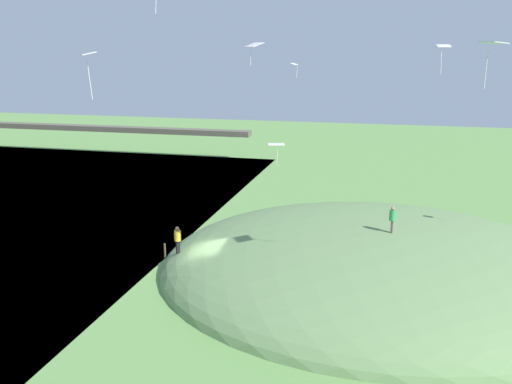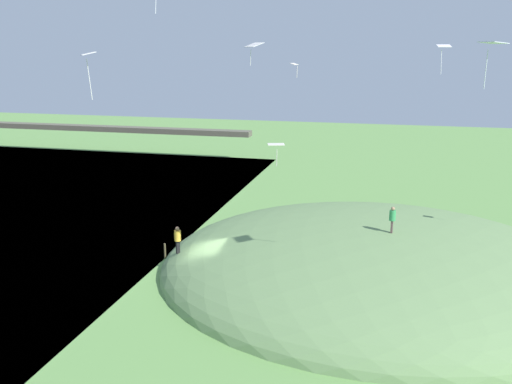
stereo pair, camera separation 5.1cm
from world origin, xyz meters
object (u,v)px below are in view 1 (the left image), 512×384
Objects in this scene: mooring_post at (165,251)px; person_near_shore at (178,237)px; person_on_hilltop at (392,216)px; kite_6 at (444,48)px; kite_12 at (493,45)px; kite_9 at (294,65)px; kite_10 at (254,45)px; kite_11 at (276,145)px; kite_7 at (89,57)px.

person_near_shore is at bearing -49.45° from mooring_post.
person_on_hilltop is 0.92× the size of kite_6.
person_on_hilltop is 0.82× the size of kite_12.
kite_6 is 10.97m from kite_12.
kite_9 is at bearing 123.34° from kite_12.
kite_9 is at bearing 146.34° from kite_6.
mooring_post is at bearing -170.11° from kite_6.
kite_10 is (-0.83, -9.62, 1.44)m from kite_9.
kite_6 is 1.61× the size of kite_9.
kite_12 reaches higher than kite_9.
kite_10 is 0.70× the size of kite_12.
mooring_post is at bearing 149.63° from kite_11.
kite_6 is 13.12m from kite_11.
mooring_post is at bearing -100.26° from person_near_shore.
mooring_post is at bearing 157.62° from kite_12.
kite_6 reaches higher than kite_9.
kite_10 is 15.14m from kite_12.
person_on_hilltop is 1.53× the size of mooring_post.
person_near_shore is 17.07m from kite_9.
person_on_hilltop is at bearing 37.09° from kite_11.
kite_12 is (3.67, -7.30, 10.10)m from person_on_hilltop.
kite_6 reaches higher than person_near_shore.
person_on_hilltop is 1.17× the size of kite_10.
kite_6 is (15.85, 5.30, 11.83)m from person_near_shore.
kite_12 reaches higher than person_on_hilltop.
kite_12 is (1.22, -10.90, 0.12)m from kite_6.
kite_6 is 12.79m from kite_9.
kite_11 is (2.68, -5.79, -5.21)m from kite_10.
person_near_shore is 10.28m from kite_11.
kite_6 reaches higher than mooring_post.
person_on_hilltop is 15.76m from mooring_post.
kite_9 is (6.11, 20.29, -0.88)m from kite_7.
person_near_shore is 1.67× the size of mooring_post.
kite_6 is at bearing 38.42° from kite_7.
kite_12 reaches higher than kite_6.
kite_7 is at bearing -148.48° from kite_11.
person_near_shore is 21.58m from kite_12.
kite_6 is (2.45, 3.61, 9.99)m from person_on_hilltop.
kite_12 is (12.65, -8.33, -0.03)m from kite_10.
kite_10 reaches higher than mooring_post.
kite_6 is at bearing 43.73° from kite_11.
kite_11 is at bearing 31.52° from kite_7.
kite_7 is at bearing 33.09° from person_near_shore.
mooring_post is at bearing -85.13° from person_on_hilltop.
kite_12 is at bearing -33.38° from kite_10.
person_near_shore is at bearing -148.31° from kite_10.
kite_12 is (17.92, 2.34, 0.53)m from kite_7.
kite_7 is 16.82m from mooring_post.
kite_12 is at bearing -22.38° from mooring_post.
kite_11 reaches higher than person_near_shore.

